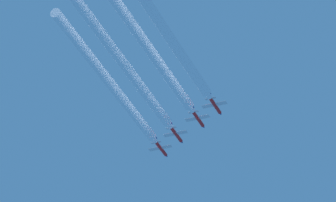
% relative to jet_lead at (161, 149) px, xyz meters
% --- Properties ---
extents(jet_lead, '(7.90, 11.50, 2.76)m').
position_rel_jet_lead_xyz_m(jet_lead, '(0.00, 0.00, 0.00)').
color(jet_lead, red).
extents(jet_second_echelon, '(7.90, 11.50, 2.76)m').
position_rel_jet_lead_xyz_m(jet_second_echelon, '(8.65, -8.83, -1.18)').
color(jet_second_echelon, red).
extents(jet_third_echelon, '(7.90, 11.50, 2.76)m').
position_rel_jet_lead_xyz_m(jet_third_echelon, '(19.00, -16.85, -2.05)').
color(jet_third_echelon, red).
extents(jet_fourth_echelon, '(7.90, 11.50, 2.76)m').
position_rel_jet_lead_xyz_m(jet_fourth_echelon, '(27.30, -24.61, -3.36)').
color(jet_fourth_echelon, red).
extents(smoke_trail_lead, '(3.12, 77.05, 3.12)m').
position_rel_jet_lead_xyz_m(smoke_trail_lead, '(0.00, -43.78, -0.03)').
color(smoke_trail_lead, white).
extents(smoke_trail_second_echelon, '(3.12, 84.46, 3.12)m').
position_rel_jet_lead_xyz_m(smoke_trail_second_echelon, '(8.65, -56.31, -1.21)').
color(smoke_trail_second_echelon, white).
extents(smoke_trail_third_echelon, '(3.12, 88.25, 3.12)m').
position_rel_jet_lead_xyz_m(smoke_trail_third_echelon, '(19.00, -66.22, -2.07)').
color(smoke_trail_third_echelon, white).
extents(smoke_trail_fourth_echelon, '(3.12, 79.72, 3.12)m').
position_rel_jet_lead_xyz_m(smoke_trail_fourth_echelon, '(27.30, -69.72, -3.39)').
color(smoke_trail_fourth_echelon, white).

